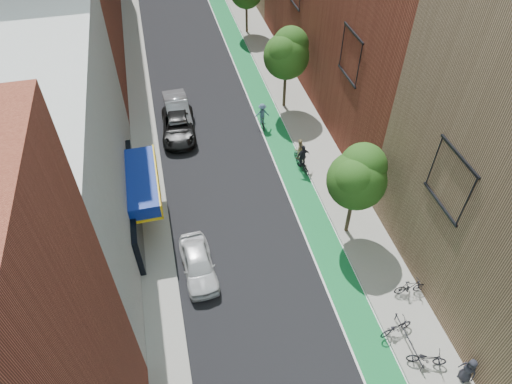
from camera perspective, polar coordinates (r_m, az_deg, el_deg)
bike_lane at (r=40.04m, az=0.43°, el=11.86°), size 2.00×68.00×0.01m
sidewalk_left at (r=39.21m, az=-14.12°, el=9.74°), size 2.00×68.00×0.15m
sidewalk_right at (r=40.59m, az=3.94°, el=12.36°), size 3.00×68.00×0.15m
building_left_white at (r=26.84m, az=-25.40°, el=3.85°), size 8.00×20.00×12.00m
tree_near at (r=25.79m, az=12.62°, el=1.92°), size 3.40×3.36×6.42m
tree_mid at (r=36.32m, az=3.89°, el=16.99°), size 3.55×3.53×6.74m
parked_car_white at (r=26.26m, az=-7.24°, el=-8.91°), size 1.97×4.43×1.48m
parked_car_black at (r=35.76m, az=-9.67°, el=8.07°), size 2.82×5.49×1.48m
parked_car_silver at (r=37.41m, az=-9.80°, el=10.07°), size 1.95×5.15×1.68m
cyclist_lane_near at (r=32.77m, az=5.40°, el=4.92°), size 0.87×1.53×1.96m
cyclist_lane_mid at (r=32.14m, az=5.87°, el=3.91°), size 1.12×1.70×2.14m
cyclist_lane_far at (r=36.02m, az=0.79°, el=9.40°), size 1.11×1.67×2.03m
parked_bike_near at (r=24.74m, az=20.58°, el=-18.85°), size 2.00×1.28×0.99m
parked_bike_mid at (r=26.61m, az=18.71°, el=-11.17°), size 1.79×0.64×1.06m
parked_bike_far at (r=25.10m, az=17.12°, el=-15.87°), size 1.93×0.96×0.97m
pedestrian at (r=24.77m, az=25.01°, el=-19.52°), size 0.74×0.93×1.66m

